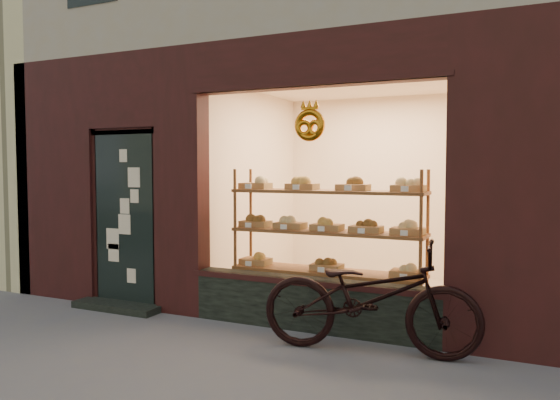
% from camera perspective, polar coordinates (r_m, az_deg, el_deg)
% --- Properties ---
extents(ground, '(90.00, 90.00, 0.00)m').
position_cam_1_polar(ground, '(4.41, -13.35, -19.62)').
color(ground, slate).
extents(display_shelf, '(2.20, 0.45, 1.70)m').
position_cam_1_polar(display_shelf, '(6.15, 4.92, -4.50)').
color(display_shelf, brown).
rests_on(display_shelf, ground).
extents(bicycle, '(2.08, 0.97, 1.05)m').
position_cam_1_polar(bicycle, '(5.17, 9.34, -9.96)').
color(bicycle, black).
rests_on(bicycle, ground).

